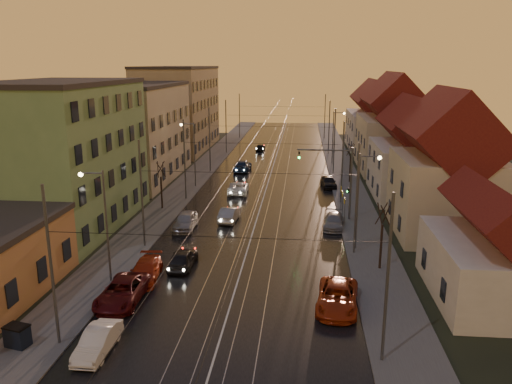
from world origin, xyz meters
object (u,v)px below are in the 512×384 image
(driving_car_3, at_px, (242,166))
(parked_right_1, at_px, (334,221))
(parked_right_0, at_px, (337,297))
(dumpster, at_px, (17,336))
(driving_car_1, at_px, (230,214))
(parked_left_0, at_px, (98,341))
(parked_right_2, at_px, (329,182))
(driving_car_4, at_px, (261,147))
(parked_left_3, at_px, (185,221))
(driving_car_2, at_px, (238,188))
(traffic_light_mast, at_px, (341,174))
(parked_left_2, at_px, (145,271))
(driving_car_0, at_px, (183,258))
(parked_left_1, at_px, (122,292))
(street_lamp_3, at_px, (335,132))
(street_lamp_0, at_px, (102,216))
(street_lamp_1, at_px, (362,192))
(street_lamp_2, at_px, (192,148))

(driving_car_3, xyz_separation_m, parked_right_1, (11.50, -24.37, -0.13))
(parked_right_0, relative_size, dumpster, 4.44)
(driving_car_1, height_order, parked_left_0, driving_car_1)
(parked_right_2, bearing_deg, parked_right_1, -96.96)
(driving_car_4, height_order, parked_left_3, parked_left_3)
(driving_car_3, distance_m, driving_car_4, 17.18)
(driving_car_2, bearing_deg, parked_right_2, -162.11)
(traffic_light_mast, height_order, driving_car_1, traffic_light_mast)
(parked_left_2, relative_size, parked_right_0, 0.87)
(driving_car_0, relative_size, driving_car_3, 0.79)
(parked_left_1, bearing_deg, parked_right_2, 65.70)
(parked_left_2, relative_size, parked_left_3, 1.02)
(driving_car_0, bearing_deg, parked_right_1, -137.61)
(street_lamp_3, bearing_deg, driving_car_1, -111.75)
(parked_left_2, distance_m, dumpster, 10.09)
(parked_left_1, bearing_deg, parked_left_3, 87.52)
(street_lamp_0, relative_size, parked_left_1, 1.52)
(driving_car_2, xyz_separation_m, parked_right_0, (9.82, -27.75, 0.07))
(parked_right_1, bearing_deg, parked_left_3, -167.57)
(street_lamp_1, distance_m, parked_right_1, 7.23)
(street_lamp_3, height_order, parked_right_2, street_lamp_3)
(street_lamp_1, bearing_deg, dumpster, -140.08)
(parked_left_2, bearing_deg, parked_left_1, -101.66)
(driving_car_3, height_order, parked_right_0, driving_car_3)
(street_lamp_2, relative_size, parked_right_2, 1.93)
(parked_left_2, bearing_deg, parked_right_1, 37.53)
(street_lamp_3, height_order, parked_left_1, street_lamp_3)
(driving_car_2, relative_size, parked_left_3, 1.06)
(driving_car_2, relative_size, driving_car_3, 0.91)
(street_lamp_3, relative_size, parked_right_1, 1.82)
(driving_car_4, height_order, parked_right_2, parked_right_2)
(parked_left_2, xyz_separation_m, parked_right_1, (13.88, 12.87, -0.04))
(traffic_light_mast, bearing_deg, parked_left_3, -164.09)
(driving_car_3, xyz_separation_m, parked_left_1, (-2.78, -40.79, -0.04))
(driving_car_4, relative_size, parked_left_0, 0.91)
(parked_left_0, distance_m, parked_right_2, 40.28)
(street_lamp_3, distance_m, parked_left_0, 54.85)
(street_lamp_0, relative_size, street_lamp_1, 1.00)
(street_lamp_0, height_order, driving_car_2, street_lamp_0)
(street_lamp_0, xyz_separation_m, driving_car_4, (6.08, 55.10, -4.27))
(street_lamp_0, relative_size, traffic_light_mast, 1.11)
(street_lamp_3, bearing_deg, driving_car_3, -155.46)
(street_lamp_2, distance_m, dumpster, 36.79)
(street_lamp_2, distance_m, driving_car_2, 7.75)
(driving_car_0, distance_m, driving_car_4, 52.00)
(parked_left_3, xyz_separation_m, parked_right_0, (12.97, -14.25, -0.04))
(traffic_light_mast, xyz_separation_m, driving_car_3, (-12.14, 21.95, -3.83))
(driving_car_1, bearing_deg, driving_car_2, -82.80)
(street_lamp_2, distance_m, parked_left_1, 31.20)
(driving_car_4, xyz_separation_m, parked_right_1, (10.38, -41.52, 0.02))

